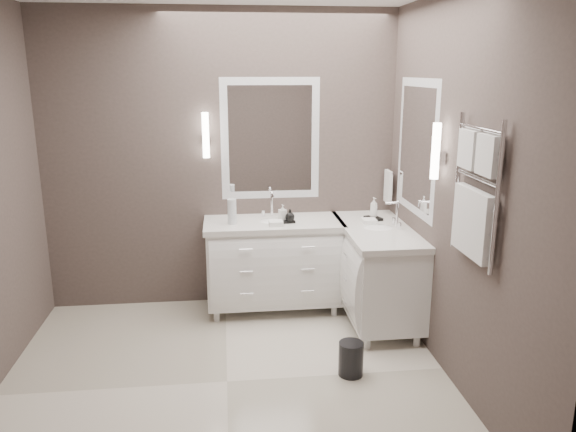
{
  "coord_description": "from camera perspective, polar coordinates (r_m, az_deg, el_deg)",
  "views": [
    {
      "loc": [
        0.02,
        -3.61,
        2.16
      ],
      "look_at": [
        0.52,
        0.7,
        1.03
      ],
      "focal_mm": 35.0,
      "sensor_mm": 36.0,
      "label": 1
    }
  ],
  "objects": [
    {
      "name": "amenity_tray_right",
      "position": [
        5.12,
        8.66,
        -0.23
      ],
      "size": [
        0.15,
        0.18,
        0.02
      ],
      "primitive_type": "cube",
      "rotation": [
        0.0,
        0.0,
        0.28
      ],
      "color": "black",
      "rests_on": "vanity_right"
    },
    {
      "name": "vanity_back",
      "position": [
        5.14,
        -1.46,
        -4.42
      ],
      "size": [
        1.24,
        0.59,
        0.97
      ],
      "color": "white",
      "rests_on": "floor"
    },
    {
      "name": "sconce_right",
      "position": [
        4.15,
        14.77,
        6.28
      ],
      "size": [
        0.06,
        0.06,
        0.4
      ],
      "color": "white",
      "rests_on": "wall_right"
    },
    {
      "name": "water_bottle",
      "position": [
        4.92,
        -5.71,
        0.44
      ],
      "size": [
        0.08,
        0.08,
        0.22
      ],
      "primitive_type": "cylinder",
      "rotation": [
        0.0,
        0.0,
        -0.07
      ],
      "color": "silver",
      "rests_on": "vanity_back"
    },
    {
      "name": "wall_front",
      "position": [
        2.26,
        -6.76,
        -6.55
      ],
      "size": [
        3.2,
        0.01,
        2.7
      ],
      "primitive_type": "cube",
      "color": "#4A3E3B",
      "rests_on": "floor"
    },
    {
      "name": "soap_bottle_c",
      "position": [
        5.1,
        8.7,
        0.87
      ],
      "size": [
        0.09,
        0.09,
        0.18
      ],
      "primitive_type": "imported",
      "rotation": [
        0.0,
        0.0,
        0.27
      ],
      "color": "white",
      "rests_on": "amenity_tray_right"
    },
    {
      "name": "sconce_back",
      "position": [
        5.07,
        -8.36,
        8.04
      ],
      "size": [
        0.06,
        0.06,
        0.4
      ],
      "color": "white",
      "rests_on": "wall_back"
    },
    {
      "name": "soap_bottle_a",
      "position": [
        4.97,
        -0.55,
        0.4
      ],
      "size": [
        0.08,
        0.08,
        0.13
      ],
      "primitive_type": "imported",
      "rotation": [
        0.0,
        0.0,
        0.31
      ],
      "color": "white",
      "rests_on": "amenity_tray_back"
    },
    {
      "name": "soap_bottle_b",
      "position": [
        4.93,
        0.2,
        0.11
      ],
      "size": [
        0.09,
        0.09,
        0.11
      ],
      "primitive_type": "imported",
      "rotation": [
        0.0,
        0.0,
        0.04
      ],
      "color": "black",
      "rests_on": "amenity_tray_back"
    },
    {
      "name": "waste_bin",
      "position": [
        4.23,
        6.41,
        -14.21
      ],
      "size": [
        0.22,
        0.22,
        0.25
      ],
      "primitive_type": "cylinder",
      "rotation": [
        0.0,
        0.0,
        0.26
      ],
      "color": "black",
      "rests_on": "floor"
    },
    {
      "name": "vanity_right",
      "position": [
        4.99,
        8.99,
        -5.2
      ],
      "size": [
        0.59,
        1.24,
        0.97
      ],
      "color": "white",
      "rests_on": "floor"
    },
    {
      "name": "floor",
      "position": [
        4.21,
        -6.21,
        -16.42
      ],
      "size": [
        3.2,
        3.0,
        0.01
      ],
      "primitive_type": "cube",
      "color": "beige",
      "rests_on": "ground"
    },
    {
      "name": "towel_bar_corner",
      "position": [
        5.3,
        10.14,
        3.03
      ],
      "size": [
        0.03,
        0.22,
        0.3
      ],
      "color": "white",
      "rests_on": "wall_right"
    },
    {
      "name": "mirror_right",
      "position": [
        4.72,
        12.93,
        6.82
      ],
      "size": [
        0.02,
        0.9,
        1.1
      ],
      "color": "white",
      "rests_on": "wall_right"
    },
    {
      "name": "towel_ladder",
      "position": [
        3.64,
        18.42,
        1.67
      ],
      "size": [
        0.06,
        0.58,
        0.9
      ],
      "color": "white",
      "rests_on": "wall_right"
    },
    {
      "name": "mirror_back",
      "position": [
        5.15,
        -1.81,
        7.81
      ],
      "size": [
        0.9,
        0.02,
        1.1
      ],
      "color": "white",
      "rests_on": "wall_back"
    },
    {
      "name": "amenity_tray_back",
      "position": [
        4.98,
        -0.18,
        -0.52
      ],
      "size": [
        0.16,
        0.13,
        0.02
      ],
      "primitive_type": "cube",
      "rotation": [
        0.0,
        0.0,
        0.15
      ],
      "color": "black",
      "rests_on": "vanity_back"
    },
    {
      "name": "wall_back",
      "position": [
        5.18,
        -6.79,
        5.52
      ],
      "size": [
        3.2,
        0.01,
        2.7
      ],
      "primitive_type": "cube",
      "color": "#4A3E3B",
      "rests_on": "floor"
    },
    {
      "name": "wall_right",
      "position": [
        4.03,
        16.73,
        2.38
      ],
      "size": [
        0.01,
        3.0,
        2.7
      ],
      "primitive_type": "cube",
      "color": "#4A3E3B",
      "rests_on": "floor"
    }
  ]
}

